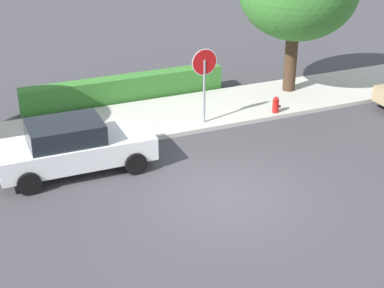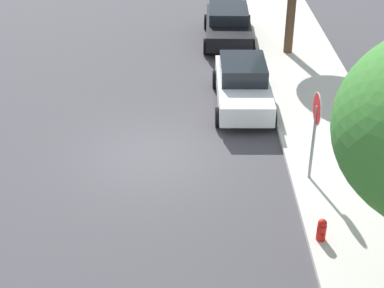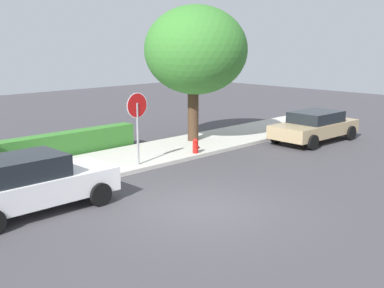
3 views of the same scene
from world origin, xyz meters
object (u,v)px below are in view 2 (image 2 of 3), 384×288
Objects in this scene: stop_sign at (316,122)px; parked_car_white at (243,84)px; parked_car_black at (228,24)px; fire_hydrant at (321,232)px.

parked_car_white is (-4.69, -1.46, -1.08)m from stop_sign.
parked_car_black is (-10.96, -1.58, -1.12)m from stop_sign.
stop_sign reaches higher than parked_car_white.
parked_car_black is at bearing -171.80° from stop_sign.
parked_car_black is 13.67m from fire_hydrant.
parked_car_black is 6.49× the size of fire_hydrant.
fire_hydrant is (7.32, 1.26, -0.41)m from parked_car_white.
parked_car_white is 7.44m from fire_hydrant.
parked_car_white is 6.07× the size of fire_hydrant.
stop_sign is at bearing 17.26° from parked_car_white.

